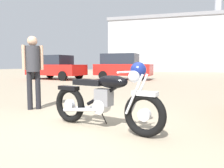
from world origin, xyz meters
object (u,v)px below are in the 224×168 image
vintage_motorcycle (106,98)px  pale_sedan_back (122,66)px  dark_sedan_left (56,67)px  bystander (33,65)px

vintage_motorcycle → pale_sedan_back: pale_sedan_back is taller
dark_sedan_left → pale_sedan_back: bearing=26.1°
pale_sedan_back → vintage_motorcycle: bearing=-74.3°
dark_sedan_left → pale_sedan_back: 4.66m
vintage_motorcycle → dark_sedan_left: dark_sedan_left is taller
bystander → pale_sedan_back: 10.43m
dark_sedan_left → pale_sedan_back: pale_sedan_back is taller
vintage_motorcycle → bystander: bystander is taller
bystander → pale_sedan_back: size_ratio=0.42×
dark_sedan_left → bystander: bearing=-50.7°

